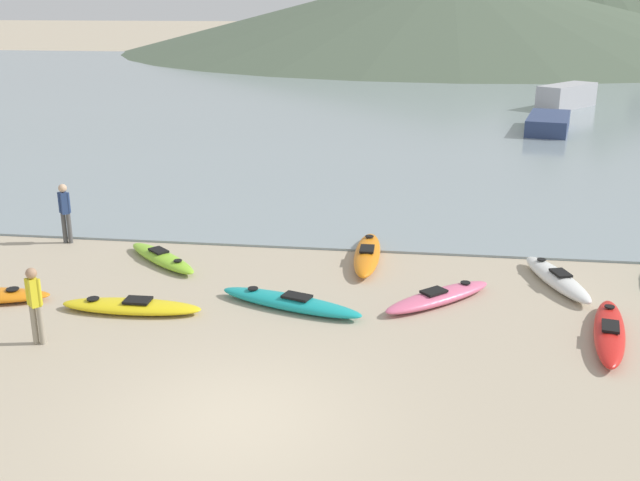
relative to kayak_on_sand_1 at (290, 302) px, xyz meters
The scene contains 14 objects.
ground_plane 4.39m from the kayak_on_sand_1, 91.27° to the right, with size 400.00×400.00×0.00m, color tan.
bay_water 38.86m from the kayak_on_sand_1, 90.14° to the left, with size 160.00×70.00×0.06m, color gray.
far_hill_left 83.27m from the kayak_on_sand_1, 86.37° to the left, with size 79.63×79.63×10.01m, color #4C5B47.
kayak_on_sand_1 is the anchor object (origin of this frame).
kayak_on_sand_2 4.30m from the kayak_on_sand_1, 146.91° to the left, with size 2.50×2.33×0.31m.
kayak_on_sand_3 6.09m from the kayak_on_sand_1, 20.18° to the left, with size 1.45×2.95×0.39m.
kayak_on_sand_4 6.29m from the kayak_on_sand_1, ahead, with size 1.18×3.19×0.37m.
kayak_on_sand_5 3.28m from the kayak_on_sand_1, 169.03° to the right, with size 2.97×0.77×0.29m.
kayak_on_sand_6 3.15m from the kayak_on_sand_1, 13.32° to the left, with size 2.53×2.43×0.32m.
kayak_on_sand_8 3.46m from the kayak_on_sand_1, 66.81° to the left, with size 0.68×3.22×0.39m.
person_near_foreground 4.98m from the kayak_on_sand_1, 152.38° to the right, with size 0.31×0.27×1.51m.
person_near_waterline 7.52m from the kayak_on_sand_1, 151.81° to the left, with size 0.32×0.29×1.60m.
moored_boat_0 33.20m from the kayak_on_sand_1, 70.99° to the left, with size 3.91×4.42×1.34m.
moored_boat_2 24.41m from the kayak_on_sand_1, 69.51° to the left, with size 2.74×4.85×0.77m.
Camera 1 is at (2.69, -9.80, 6.18)m, focal length 42.00 mm.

